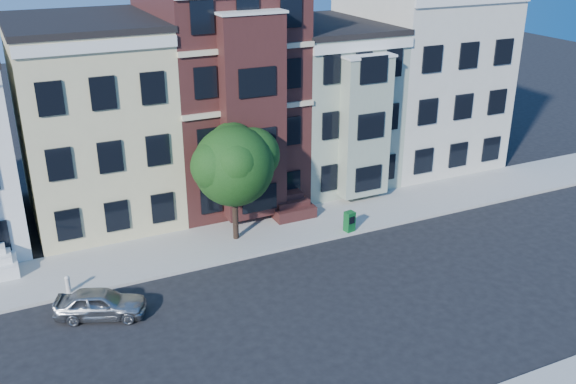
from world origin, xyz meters
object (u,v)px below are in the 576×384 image
street_tree (234,171)px  fire_hydrant (68,286)px  parked_car (101,303)px  newspaper_box (349,221)px

street_tree → fire_hydrant: (-8.22, -1.70, -3.23)m
street_tree → fire_hydrant: size_ratio=11.33×
parked_car → street_tree: bearing=-39.4°
street_tree → parked_car: street_tree is taller
newspaper_box → parked_car: bearing=179.7°
street_tree → fire_hydrant: 8.99m
newspaper_box → street_tree: bearing=152.6°
parked_car → newspaper_box: 12.92m
street_tree → parked_car: size_ratio=1.99×
newspaper_box → fire_hydrant: newspaper_box is taller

